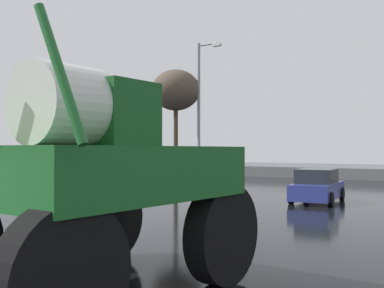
{
  "coord_description": "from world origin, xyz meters",
  "views": [
    {
      "loc": [
        5.88,
        -1.53,
        2.39
      ],
      "look_at": [
        -0.25,
        7.63,
        2.53
      ],
      "focal_mm": 43.46,
      "sensor_mm": 36.0,
      "label": 1
    }
  ],
  "objects_px": {
    "oversize_sprayer": "(91,178)",
    "sedan_ahead": "(317,186)",
    "bare_tree_left": "(176,91)",
    "traffic_signal_near_left": "(82,139)",
    "streetlight_far_left": "(200,110)"
  },
  "relations": [
    {
      "from": "sedan_ahead",
      "to": "bare_tree_left",
      "type": "bearing_deg",
      "value": 74.01
    },
    {
      "from": "traffic_signal_near_left",
      "to": "streetlight_far_left",
      "type": "relative_size",
      "value": 0.44
    },
    {
      "from": "oversize_sprayer",
      "to": "bare_tree_left",
      "type": "xyz_separation_m",
      "value": [
        -10.4,
        16.84,
        3.96
      ]
    },
    {
      "from": "sedan_ahead",
      "to": "bare_tree_left",
      "type": "relative_size",
      "value": 0.6
    },
    {
      "from": "oversize_sprayer",
      "to": "bare_tree_left",
      "type": "relative_size",
      "value": 0.75
    },
    {
      "from": "oversize_sprayer",
      "to": "traffic_signal_near_left",
      "type": "xyz_separation_m",
      "value": [
        -6.07,
        5.45,
        0.84
      ]
    },
    {
      "from": "traffic_signal_near_left",
      "to": "bare_tree_left",
      "type": "relative_size",
      "value": 0.53
    },
    {
      "from": "oversize_sprayer",
      "to": "sedan_ahead",
      "type": "relative_size",
      "value": 1.26
    },
    {
      "from": "sedan_ahead",
      "to": "traffic_signal_near_left",
      "type": "height_order",
      "value": "traffic_signal_near_left"
    },
    {
      "from": "oversize_sprayer",
      "to": "bare_tree_left",
      "type": "bearing_deg",
      "value": 34.44
    },
    {
      "from": "bare_tree_left",
      "to": "traffic_signal_near_left",
      "type": "bearing_deg",
      "value": -69.21
    },
    {
      "from": "oversize_sprayer",
      "to": "streetlight_far_left",
      "type": "height_order",
      "value": "streetlight_far_left"
    },
    {
      "from": "bare_tree_left",
      "to": "streetlight_far_left",
      "type": "bearing_deg",
      "value": 15.02
    },
    {
      "from": "oversize_sprayer",
      "to": "sedan_ahead",
      "type": "bearing_deg",
      "value": 7.7
    },
    {
      "from": "streetlight_far_left",
      "to": "traffic_signal_near_left",
      "type": "bearing_deg",
      "value": -76.38
    }
  ]
}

